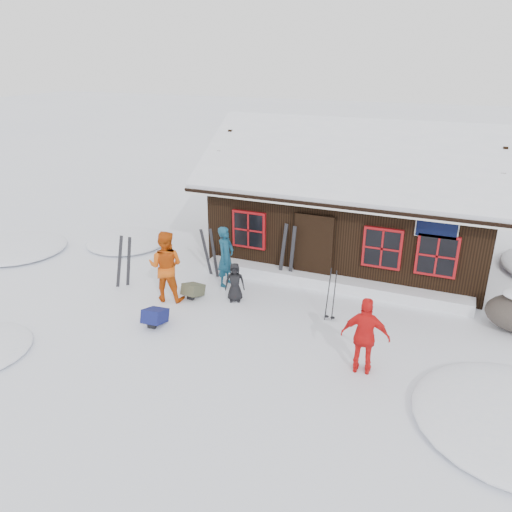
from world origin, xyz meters
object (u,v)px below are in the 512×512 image
object	(u,v)px
skier_orange_right	(365,336)
skier_crouched	(235,282)
skier_orange_left	(166,266)
backpack_olive	(193,292)
backpack_blue	(155,319)
skier_teal	(226,256)
ski_poles	(331,296)
ski_pair_left	(124,262)

from	to	relation	value
skier_orange_right	skier_crouched	bearing A→B (deg)	-31.53
skier_orange_left	backpack_olive	xyz separation A→B (m)	(0.58, 0.36, -0.82)
backpack_blue	skier_orange_right	bearing A→B (deg)	-4.81
backpack_blue	backpack_olive	bearing A→B (deg)	80.62
skier_teal	skier_crouched	size ratio (longest dim) A/B	1.62
skier_orange_left	skier_crouched	size ratio (longest dim) A/B	1.79
skier_crouched	backpack_olive	size ratio (longest dim) A/B	1.92
skier_orange_left	ski_poles	size ratio (longest dim) A/B	1.36
skier_orange_left	skier_orange_right	size ratio (longest dim) A/B	1.14
skier_teal	backpack_blue	size ratio (longest dim) A/B	2.88
skier_teal	backpack_blue	world-z (taller)	skier_teal
backpack_olive	ski_pair_left	bearing A→B (deg)	-170.89
skier_orange_right	backpack_olive	world-z (taller)	skier_orange_right
ski_poles	backpack_blue	world-z (taller)	ski_poles
skier_orange_left	ski_poles	world-z (taller)	skier_orange_left
backpack_blue	skier_teal	bearing A→B (deg)	72.43
skier_orange_right	skier_crouched	distance (m)	4.29
ski_poles	backpack_olive	xyz separation A→B (m)	(-3.77, -0.20, -0.53)
skier_orange_right	backpack_olive	bearing A→B (deg)	-23.41
skier_teal	skier_orange_left	bearing A→B (deg)	146.12
skier_orange_left	skier_orange_right	bearing A→B (deg)	154.59
skier_teal	ski_pair_left	xyz separation A→B (m)	(-2.61, -1.19, -0.14)
ski_pair_left	backpack_olive	distance (m)	2.21
ski_pair_left	backpack_olive	xyz separation A→B (m)	(2.13, 0.11, -0.59)
ski_pair_left	ski_poles	distance (m)	5.91
skier_teal	backpack_blue	distance (m)	2.90
ski_pair_left	backpack_olive	world-z (taller)	ski_pair_left
skier_crouched	backpack_blue	size ratio (longest dim) A/B	1.78
skier_orange_right	skier_crouched	size ratio (longest dim) A/B	1.57
skier_orange_left	skier_teal	bearing A→B (deg)	-138.96
skier_orange_right	ski_poles	size ratio (longest dim) A/B	1.19
skier_teal	skier_crouched	distance (m)	1.10
skier_orange_left	backpack_olive	distance (m)	1.07
ski_pair_left	backpack_blue	size ratio (longest dim) A/B	2.58
skier_orange_left	skier_crouched	distance (m)	1.88
skier_orange_left	ski_pair_left	size ratio (longest dim) A/B	1.24
skier_orange_right	backpack_blue	bearing A→B (deg)	-4.81
skier_orange_right	skier_teal	bearing A→B (deg)	-36.33
skier_crouched	ski_poles	bearing A→B (deg)	-23.65
skier_crouched	ski_pair_left	xyz separation A→B (m)	(-3.27, -0.37, 0.20)
skier_orange_right	skier_crouched	world-z (taller)	skier_orange_right
ski_pair_left	backpack_olive	size ratio (longest dim) A/B	2.78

